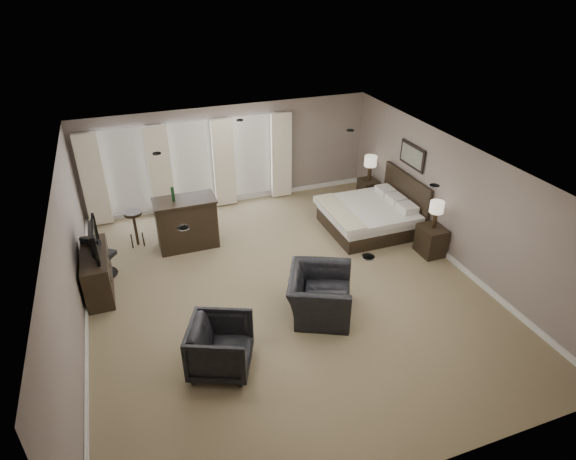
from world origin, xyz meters
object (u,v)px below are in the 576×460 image
object	(u,v)px
nightstand_near	(431,240)
nightstand_far	(368,190)
dresser	(97,272)
bed	(365,206)
tv	(92,250)
bar_counter	(187,223)
lamp_far	(370,168)
armchair_far	(221,344)
bar_stool_right	(208,216)
bar_stool_left	(136,228)
armchair_near	(320,288)
lamp_near	(436,215)
desk_chair	(101,255)

from	to	relation	value
nightstand_near	nightstand_far	size ratio (longest dim) A/B	1.14
dresser	bed	bearing A→B (deg)	3.72
tv	bed	bearing A→B (deg)	-86.28
nightstand_far	bar_counter	bearing A→B (deg)	-171.63
lamp_far	armchair_far	bearing A→B (deg)	-137.67
nightstand_near	bar_stool_right	world-z (taller)	bar_stool_right
nightstand_near	lamp_far	world-z (taller)	lamp_far
dresser	bar_stool_left	world-z (taller)	dresser
lamp_far	armchair_far	world-z (taller)	lamp_far
dresser	armchair_far	size ratio (longest dim) A/B	1.54
dresser	armchair_near	xyz separation A→B (m)	(3.79, -2.10, 0.12)
lamp_near	tv	size ratio (longest dim) A/B	0.60
lamp_near	dresser	distance (m)	7.02
bar_stool_left	bar_stool_right	bearing A→B (deg)	1.16
bed	desk_chair	size ratio (longest dim) A/B	2.02
armchair_far	bar_stool_left	xyz separation A→B (m)	(-0.94, 4.40, -0.06)
lamp_far	desk_chair	size ratio (longest dim) A/B	0.68
nightstand_near	bar_stool_left	world-z (taller)	bar_stool_left
armchair_far	bar_counter	world-z (taller)	bar_counter
bar_stool_left	desk_chair	xyz separation A→B (m)	(-0.76, -1.02, 0.08)
tv	armchair_far	bearing A→B (deg)	-147.81
nightstand_far	bar_stool_left	xyz separation A→B (m)	(-6.08, -0.28, 0.13)
bed	lamp_near	world-z (taller)	same
bed	nightstand_far	world-z (taller)	bed
lamp_far	armchair_near	bearing A→B (deg)	-128.42
nightstand_near	desk_chair	xyz separation A→B (m)	(-6.83, 1.60, 0.17)
nightstand_far	dresser	world-z (taller)	dresser
lamp_near	bar_counter	size ratio (longest dim) A/B	0.46
nightstand_far	lamp_near	world-z (taller)	lamp_near
bed	bar_stool_left	distance (m)	5.32
bar_counter	bar_stool_left	distance (m)	1.20
bar_counter	bar_stool_right	distance (m)	0.77
tv	bar_stool_right	xyz separation A→B (m)	(2.50, 1.60, -0.53)
tv	armchair_far	world-z (taller)	tv
lamp_near	desk_chair	size ratio (longest dim) A/B	0.63
nightstand_near	lamp_far	xyz separation A→B (m)	(0.00, 2.90, 0.59)
lamp_far	bar_stool_left	world-z (taller)	lamp_far
dresser	bar_stool_right	xyz separation A→B (m)	(2.50, 1.60, -0.03)
nightstand_far	bar_counter	xyz separation A→B (m)	(-4.98, -0.73, 0.30)
nightstand_near	lamp_near	world-z (taller)	lamp_near
bed	lamp_far	size ratio (longest dim) A/B	2.97
bar_stool_right	lamp_near	bearing A→B (deg)	-31.01
lamp_far	bar_counter	bearing A→B (deg)	-171.63
bar_stool_left	nightstand_near	bearing A→B (deg)	-23.33
dresser	armchair_far	distance (m)	3.35
nightstand_near	bed	bearing A→B (deg)	121.54
armchair_far	lamp_far	bearing A→B (deg)	-24.17
armchair_near	dresser	bearing A→B (deg)	86.78
armchair_far	bar_counter	bearing A→B (deg)	21.28
nightstand_near	bar_counter	bearing A→B (deg)	156.49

